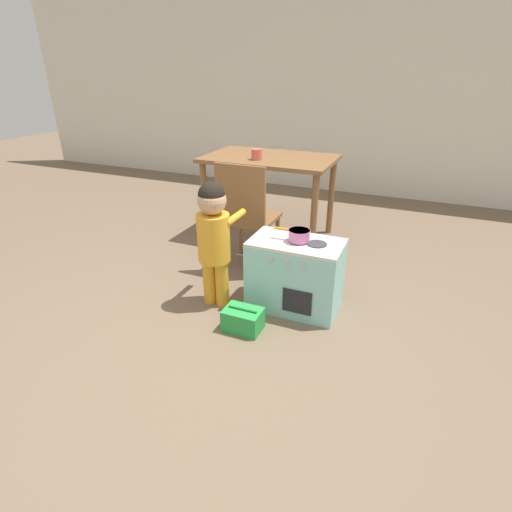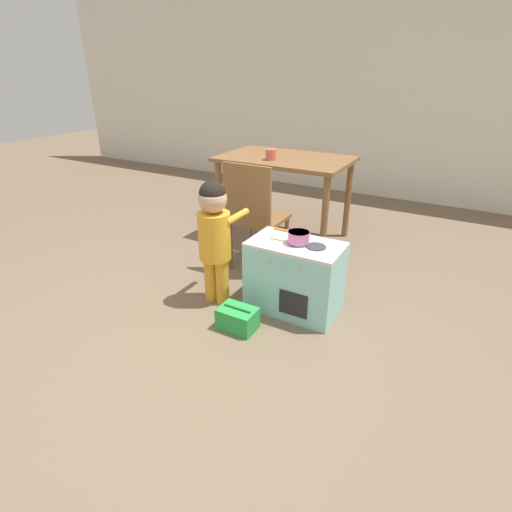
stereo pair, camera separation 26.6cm
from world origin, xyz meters
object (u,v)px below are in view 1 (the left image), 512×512
play_kitchen (295,275)px  child_figure (214,232)px  toy_basket (243,319)px  dining_chair_near (247,215)px  toy_pot (299,234)px  dining_table (270,168)px  cup_on_table (257,154)px

play_kitchen → child_figure: 0.62m
child_figure → toy_basket: (0.30, -0.21, -0.47)m
play_kitchen → toy_basket: bearing=-118.6°
child_figure → dining_chair_near: size_ratio=0.99×
toy_basket → dining_chair_near: 0.94m
toy_pot → child_figure: bearing=-161.7°
toy_basket → dining_table: dining_table is taller
child_figure → cup_on_table: size_ratio=9.35×
child_figure → dining_table: size_ratio=0.75×
toy_pot → toy_basket: bearing=-119.9°
dining_table → dining_chair_near: (0.09, -0.72, -0.20)m
toy_pot → cup_on_table: bearing=126.1°
toy_pot → cup_on_table: (-0.70, 0.96, 0.28)m
toy_pot → child_figure: 0.55m
play_kitchen → dining_chair_near: dining_chair_near is taller
child_figure → toy_basket: 0.60m
toy_pot → dining_chair_near: 0.69m
dining_table → cup_on_table: (-0.06, -0.17, 0.15)m
toy_basket → dining_table: size_ratio=0.20×
dining_chair_near → child_figure: bearing=-87.5°
cup_on_table → play_kitchen: bearing=-54.4°
play_kitchen → dining_table: size_ratio=0.52×
dining_chair_near → cup_on_table: 0.68m
child_figure → toy_basket: child_figure is taller
play_kitchen → dining_chair_near: 0.71m
child_figure → cup_on_table: child_figure is taller
toy_pot → toy_basket: 0.65m
toy_basket → play_kitchen: bearing=61.4°
dining_chair_near → cup_on_table: bearing=105.3°
toy_pot → dining_table: (-0.64, 1.13, 0.12)m
child_figure → cup_on_table: 1.18m
toy_pot → toy_basket: (-0.22, -0.39, -0.47)m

